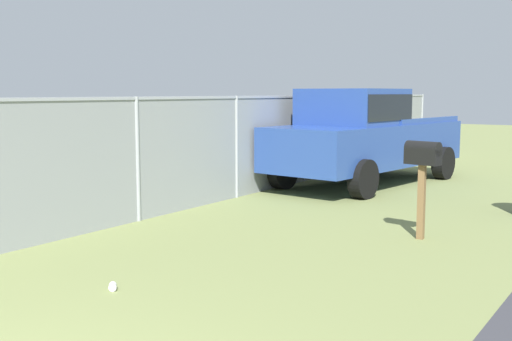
# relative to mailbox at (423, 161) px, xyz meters

# --- Properties ---
(mailbox) EXTENTS (0.29, 0.51, 1.36)m
(mailbox) POSITION_rel_mailbox_xyz_m (0.00, 0.00, 0.00)
(mailbox) COLOR brown
(mailbox) RESTS_ON ground
(pickup_truck) EXTENTS (5.68, 2.71, 2.09)m
(pickup_truck) POSITION_rel_mailbox_xyz_m (4.40, 2.78, 0.03)
(pickup_truck) COLOR #284793
(pickup_truck) RESTS_ON ground
(fence_section) EXTENTS (18.99, 0.07, 1.95)m
(fence_section) POSITION_rel_mailbox_xyz_m (2.84, 4.13, -0.03)
(fence_section) COLOR #9EA3A8
(fence_section) RESTS_ON ground
(litter_cup_near_hydrant) EXTENTS (0.13, 0.13, 0.08)m
(litter_cup_near_hydrant) POSITION_rel_mailbox_xyz_m (-3.97, 1.88, -1.04)
(litter_cup_near_hydrant) COLOR white
(litter_cup_near_hydrant) RESTS_ON ground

